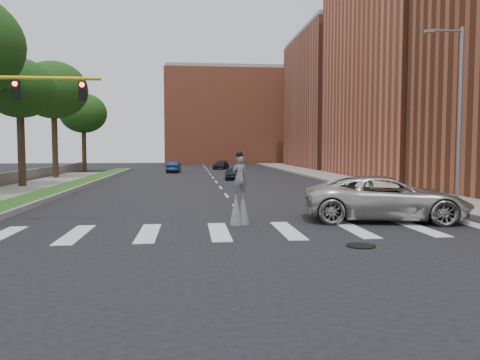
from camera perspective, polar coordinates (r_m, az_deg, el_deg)
The scene contains 18 objects.
ground_plane at distance 16.51m, azimuth 2.14°, elevation -6.88°, with size 160.00×160.00×0.00m, color black.
grass_median at distance 37.31m, azimuth -20.31°, elevation -0.85°, with size 2.00×60.00×0.25m, color #1E4F16.
median_curb at distance 37.07m, azimuth -18.74°, elevation -0.82°, with size 0.20×60.00×0.28m, color gray.
sidewalk_right at distance 43.75m, azimuth 13.73°, elevation -0.08°, with size 5.00×90.00×0.18m, color gray.
stone_wall at distance 40.86m, azimuth -27.13°, elevation -0.04°, with size 0.50×56.00×1.10m, color #5D5750.
manhole at distance 15.34m, azimuth 14.51°, elevation -7.77°, with size 0.90×0.90×0.04m, color black.
building_mid at distance 52.83m, azimuth 22.05°, elevation 13.39°, with size 16.00×22.00×24.00m, color #BF5C3C.
building_far at distance 74.47m, azimuth 13.16°, elevation 9.20°, with size 16.00×22.00×20.00m, color #A6563D.
building_backdrop at distance 94.60m, azimuth -1.05°, elevation 7.57°, with size 26.00×14.00×18.00m, color #BF5C3C.
streetlight at distance 25.78m, azimuth 25.04°, elevation 7.59°, with size 2.05×0.20×9.00m.
stilt_performer at distance 18.82m, azimuth -0.06°, elevation -1.94°, with size 0.81×0.65×2.97m.
suv_crossing at distance 20.89m, azimuth 17.34°, elevation -2.12°, with size 3.16×6.86×1.91m, color #AEACA4.
car_near at distance 45.17m, azimuth -0.94°, elevation 0.81°, with size 1.43×3.54×1.21m, color black.
car_mid at distance 58.72m, azimuth -8.10°, elevation 1.61°, with size 1.49×4.29×1.41m, color navy.
car_far at distance 67.04m, azimuth -2.34°, elevation 1.84°, with size 1.67×4.11×1.19m, color black.
tree_3 at distance 39.45m, azimuth -25.30°, elevation 9.99°, with size 5.24×5.24×9.79m.
tree_4 at distance 49.30m, azimuth -21.79°, elevation 10.10°, with size 6.49×6.49×11.40m.
tree_5 at distance 62.76m, azimuth -18.56°, elevation 7.69°, with size 5.87×5.87×9.92m.
Camera 1 is at (-2.33, -16.05, 3.11)m, focal length 35.00 mm.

